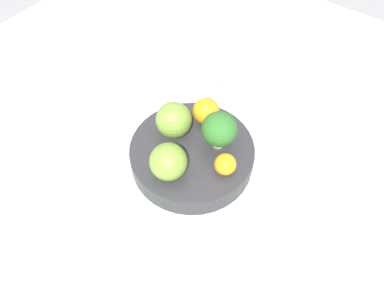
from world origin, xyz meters
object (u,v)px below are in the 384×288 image
(apple_red, at_px, (174,120))
(apple_green, at_px, (168,161))
(orange_back, at_px, (225,164))
(spoon, at_px, (209,92))
(broccoli, at_px, (219,130))
(bowl, at_px, (192,155))
(orange_front, at_px, (206,111))

(apple_red, relative_size, apple_green, 1.03)
(orange_back, relative_size, spoon, 0.51)
(apple_green, distance_m, orange_back, 0.09)
(broccoli, height_order, apple_red, broccoli)
(orange_back, bearing_deg, bowl, -5.24)
(orange_back, bearing_deg, orange_front, -39.40)
(orange_back, bearing_deg, apple_green, 38.03)
(bowl, relative_size, broccoli, 3.00)
(broccoli, xyz_separation_m, apple_green, (0.03, 0.09, -0.01))
(broccoli, xyz_separation_m, apple_red, (0.07, 0.02, -0.01))
(apple_red, relative_size, orange_front, 1.31)
(broccoli, xyz_separation_m, orange_back, (-0.04, 0.04, -0.02))
(broccoli, distance_m, apple_red, 0.08)
(orange_front, bearing_deg, spoon, -59.65)
(broccoli, bearing_deg, orange_back, 135.20)
(apple_red, relative_size, spoon, 0.89)
(apple_red, bearing_deg, orange_front, -117.51)
(apple_green, relative_size, orange_back, 1.69)
(bowl, height_order, apple_green, apple_green)
(bowl, xyz_separation_m, orange_front, (0.02, -0.06, 0.04))
(bowl, height_order, orange_front, orange_front)
(bowl, bearing_deg, orange_front, -75.13)
(bowl, relative_size, apple_green, 3.54)
(apple_red, distance_m, spoon, 0.16)
(broccoli, distance_m, orange_front, 0.06)
(bowl, xyz_separation_m, spoon, (0.07, -0.15, -0.02))
(orange_front, bearing_deg, broccoli, 145.41)
(spoon, bearing_deg, orange_front, 120.35)
(apple_green, xyz_separation_m, orange_back, (-0.07, -0.05, -0.01))
(apple_red, height_order, spoon, apple_red)
(broccoli, bearing_deg, apple_red, 14.92)
(apple_green, bearing_deg, apple_red, -58.42)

